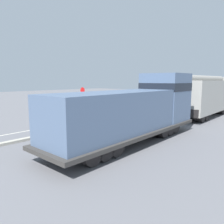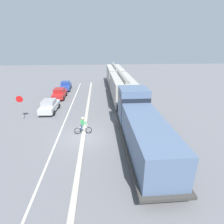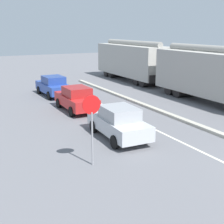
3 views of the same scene
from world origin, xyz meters
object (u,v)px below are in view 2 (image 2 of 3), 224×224
at_px(hopper_car_middle, 115,75).
at_px(cyclist, 83,126).
at_px(locomotive, 141,126).
at_px(parked_car_red, 60,93).
at_px(hopper_car_lead, 122,88).
at_px(parked_car_blue, 66,86).
at_px(parked_car_silver, 50,106).
at_px(stop_sign, 20,103).

distance_m(hopper_car_middle, cyclist, 22.06).
relative_size(locomotive, cyclist, 6.77).
bearing_deg(hopper_car_middle, parked_car_red, -137.06).
xyz_separation_m(hopper_car_lead, parked_car_blue, (-9.68, 7.91, -1.26)).
xyz_separation_m(parked_car_silver, cyclist, (4.72, -6.28, 0.00)).
relative_size(hopper_car_middle, parked_car_red, 2.52).
relative_size(parked_car_red, cyclist, 2.45).
distance_m(locomotive, parked_car_blue, 22.30).
height_order(parked_car_red, parked_car_blue, same).
xyz_separation_m(locomotive, parked_car_blue, (-9.68, 20.07, -0.98)).
bearing_deg(hopper_car_lead, parked_car_silver, -160.26).
bearing_deg(parked_car_silver, parked_car_blue, 89.13).
bearing_deg(cyclist, parked_car_blue, 104.37).
height_order(parked_car_blue, stop_sign, stop_sign).
distance_m(parked_car_silver, parked_car_blue, 11.45).
relative_size(parked_car_silver, parked_car_blue, 1.00).
xyz_separation_m(hopper_car_lead, cyclist, (-5.13, -9.82, -1.26)).
bearing_deg(parked_car_silver, hopper_car_lead, 19.74).
relative_size(locomotive, hopper_car_lead, 1.10).
xyz_separation_m(hopper_car_middle, parked_car_silver, (-9.85, -15.14, -1.26)).
height_order(hopper_car_middle, stop_sign, hopper_car_middle).
bearing_deg(parked_car_silver, parked_car_red, 89.11).
bearing_deg(hopper_car_middle, stop_sign, -125.19).
bearing_deg(hopper_car_middle, cyclist, -103.48).
distance_m(parked_car_red, stop_sign, 8.89).
relative_size(hopper_car_lead, cyclist, 6.18).
xyz_separation_m(hopper_car_middle, parked_car_red, (-9.76, -9.08, -1.26)).
bearing_deg(locomotive, stop_sign, 153.15).
bearing_deg(hopper_car_lead, parked_car_blue, 140.73).
height_order(hopper_car_middle, parked_car_silver, hopper_car_middle).
relative_size(cyclist, stop_sign, 0.60).
bearing_deg(parked_car_red, hopper_car_middle, 42.94).
bearing_deg(parked_car_red, stop_sign, -107.06).
distance_m(locomotive, hopper_car_middle, 23.76).
bearing_deg(cyclist, locomotive, -24.51).
height_order(parked_car_silver, cyclist, cyclist).
height_order(parked_car_silver, parked_car_red, same).
relative_size(locomotive, hopper_car_middle, 1.10).
distance_m(parked_car_silver, stop_sign, 3.64).
bearing_deg(parked_car_blue, hopper_car_middle, 20.85).
height_order(hopper_car_lead, stop_sign, hopper_car_lead).
xyz_separation_m(parked_car_red, parked_car_blue, (0.08, 5.40, 0.00)).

